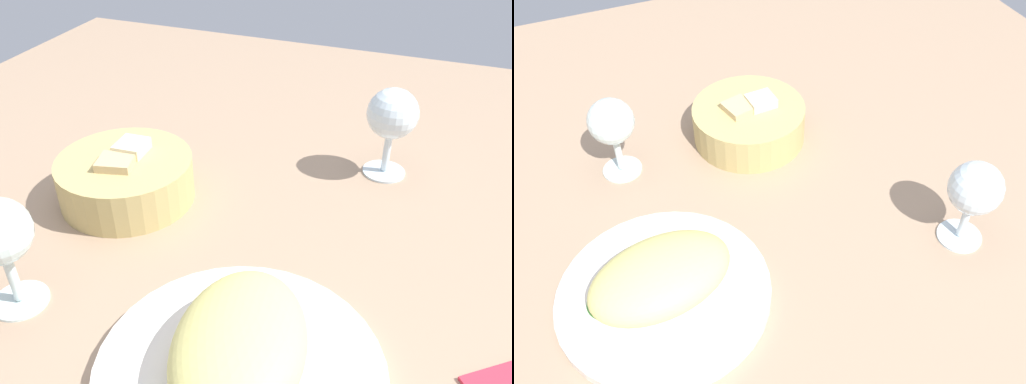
% 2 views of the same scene
% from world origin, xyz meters
% --- Properties ---
extents(ground_plane, '(1.40, 1.40, 0.02)m').
position_xyz_m(ground_plane, '(0.00, 0.00, -0.01)').
color(ground_plane, '#A18368').
extents(plate, '(0.25, 0.25, 0.01)m').
position_xyz_m(plate, '(-0.15, -0.03, 0.01)').
color(plate, silver).
rests_on(plate, ground_plane).
extents(omelette, '(0.19, 0.14, 0.06)m').
position_xyz_m(omelette, '(-0.15, -0.03, 0.04)').
color(omelette, '#DED377').
rests_on(omelette, plate).
extents(lettuce_garnish, '(0.05, 0.05, 0.02)m').
position_xyz_m(lettuce_garnish, '(-0.21, -0.02, 0.02)').
color(lettuce_garnish, '#408435').
rests_on(lettuce_garnish, plate).
extents(bread_basket, '(0.17, 0.17, 0.07)m').
position_xyz_m(bread_basket, '(0.06, 0.21, 0.03)').
color(bread_basket, tan).
rests_on(bread_basket, ground_plane).
extents(wine_glass_near, '(0.07, 0.07, 0.12)m').
position_xyz_m(wine_glass_near, '(0.23, -0.09, 0.08)').
color(wine_glass_near, silver).
rests_on(wine_glass_near, ground_plane).
extents(wine_glass_far, '(0.06, 0.06, 0.12)m').
position_xyz_m(wine_glass_far, '(-0.14, 0.21, 0.08)').
color(wine_glass_far, silver).
rests_on(wine_glass_far, ground_plane).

